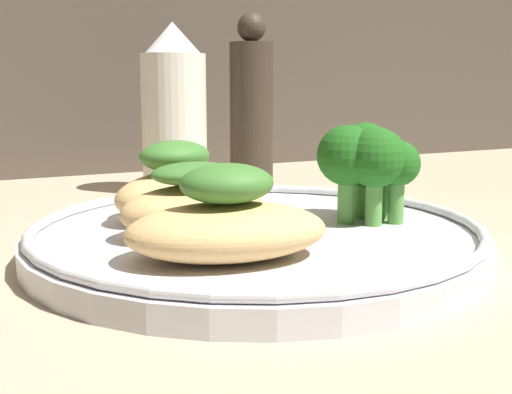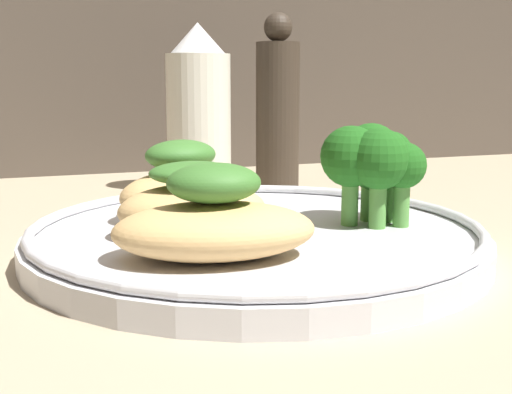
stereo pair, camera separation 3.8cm
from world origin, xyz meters
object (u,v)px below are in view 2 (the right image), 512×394
object	(u,v)px
plate	(256,236)
pepper_grinder	(278,109)
sauce_bottle	(199,112)
broccoli_bunch	(374,162)

from	to	relation	value
plate	pepper_grinder	size ratio (longest dim) A/B	1.65
sauce_bottle	pepper_grinder	bearing A→B (deg)	0.00
broccoli_bunch	pepper_grinder	world-z (taller)	pepper_grinder
plate	sauce_bottle	bearing A→B (deg)	83.42
broccoli_bunch	pepper_grinder	xyz separation A→B (cm)	(3.01, 23.30, 2.22)
broccoli_bunch	sauce_bottle	world-z (taller)	sauce_bottle
plate	pepper_grinder	distance (cm)	25.55
sauce_bottle	pepper_grinder	world-z (taller)	pepper_grinder
pepper_grinder	broccoli_bunch	bearing A→B (deg)	-97.35
sauce_bottle	pepper_grinder	distance (cm)	7.84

